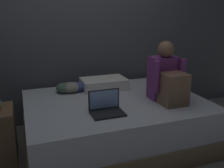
{
  "coord_description": "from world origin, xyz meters",
  "views": [
    {
      "loc": [
        -0.76,
        -2.26,
        1.52
      ],
      "look_at": [
        0.09,
        0.1,
        0.78
      ],
      "focal_mm": 41.28,
      "sensor_mm": 36.0,
      "label": 1
    }
  ],
  "objects_px": {
    "pillow": "(104,83)",
    "person_sitting": "(167,79)",
    "clothes_pile": "(70,87)",
    "laptop": "(106,108)",
    "bed": "(115,122)"
  },
  "relations": [
    {
      "from": "pillow",
      "to": "person_sitting",
      "type": "bearing_deg",
      "value": -52.29
    },
    {
      "from": "pillow",
      "to": "clothes_pile",
      "type": "distance_m",
      "value": 0.44
    },
    {
      "from": "person_sitting",
      "to": "pillow",
      "type": "relative_size",
      "value": 1.17
    },
    {
      "from": "pillow",
      "to": "clothes_pile",
      "type": "bearing_deg",
      "value": -179.47
    },
    {
      "from": "person_sitting",
      "to": "pillow",
      "type": "height_order",
      "value": "person_sitting"
    },
    {
      "from": "laptop",
      "to": "clothes_pile",
      "type": "xyz_separation_m",
      "value": [
        -0.2,
        0.77,
        0.0
      ]
    },
    {
      "from": "laptop",
      "to": "clothes_pile",
      "type": "height_order",
      "value": "laptop"
    },
    {
      "from": "pillow",
      "to": "bed",
      "type": "bearing_deg",
      "value": -91.97
    },
    {
      "from": "person_sitting",
      "to": "laptop",
      "type": "distance_m",
      "value": 0.78
    },
    {
      "from": "person_sitting",
      "to": "laptop",
      "type": "height_order",
      "value": "person_sitting"
    },
    {
      "from": "person_sitting",
      "to": "clothes_pile",
      "type": "relative_size",
      "value": 1.78
    },
    {
      "from": "clothes_pile",
      "to": "pillow",
      "type": "bearing_deg",
      "value": 0.53
    },
    {
      "from": "person_sitting",
      "to": "laptop",
      "type": "bearing_deg",
      "value": -171.18
    },
    {
      "from": "person_sitting",
      "to": "bed",
      "type": "bearing_deg",
      "value": 158.03
    },
    {
      "from": "bed",
      "to": "person_sitting",
      "type": "distance_m",
      "value": 0.77
    }
  ]
}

